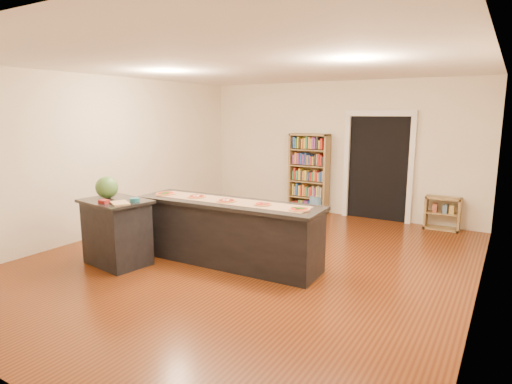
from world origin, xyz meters
The scene contains 17 objects.
room centered at (0.00, 0.00, 1.40)m, with size 6.00×7.00×2.80m.
doorway centered at (0.90, 3.46, 1.20)m, with size 1.40×0.09×2.21m.
kitchen_island centered at (-0.19, -0.25, 0.46)m, with size 2.79×0.75×0.92m.
side_counter centered at (-1.55, -1.10, 0.48)m, with size 0.95×0.70×0.94m.
bookshelf centered at (-0.54, 3.30, 0.86)m, with size 0.86×0.31×1.72m, color olive.
low_shelf centered at (2.18, 3.32, 0.31)m, with size 0.62×0.27×0.62m, color olive.
waste_bin centered at (-0.32, 3.20, 0.20)m, with size 0.27×0.27×0.39m, color #5589BF.
kraft_paper centered at (-0.20, -0.23, 0.92)m, with size 2.42×0.44×0.00m, color #A07352.
watermelon centered at (-1.75, -1.06, 1.10)m, with size 0.32×0.32×0.32m, color #144214.
cutting_board centered at (-1.29, -1.24, 0.95)m, with size 0.31×0.21×0.02m, color tan.
package_red centered at (-1.50, -1.33, 0.97)m, with size 0.13×0.10×0.05m, color maroon.
package_teal centered at (-1.23, -1.03, 0.97)m, with size 0.14×0.14×0.05m, color #195966.
pizza_a centered at (-1.31, -0.32, 0.93)m, with size 0.29×0.29×0.02m.
pizza_b centered at (-0.75, -0.26, 0.93)m, with size 0.27×0.27×0.02m.
pizza_c centered at (-0.19, -0.28, 0.93)m, with size 0.30×0.30×0.02m.
pizza_d centered at (0.36, -0.22, 0.93)m, with size 0.26×0.26×0.02m.
pizza_e centered at (0.92, -0.24, 0.93)m, with size 0.29×0.29×0.02m.
Camera 1 is at (3.23, -5.13, 2.16)m, focal length 30.00 mm.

